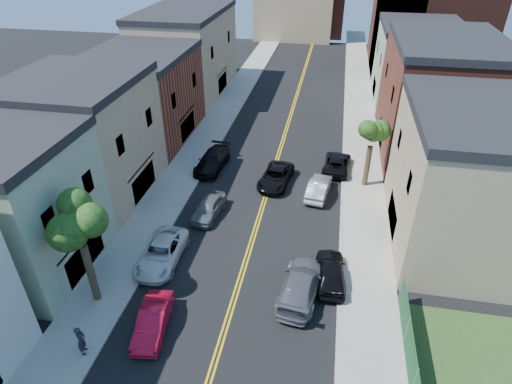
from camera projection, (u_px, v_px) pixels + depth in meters
The scene contains 26 objects.
sidewalk_left at pixel (215, 124), 46.70m from camera, with size 3.20×100.00×0.15m, color gray.
sidewalk_right at pixel (362, 135), 44.24m from camera, with size 3.20×100.00×0.15m, color gray.
curb_left at pixel (230, 125), 46.42m from camera, with size 0.30×100.00×0.15m, color gray.
curb_right at pixel (345, 134), 44.51m from camera, with size 0.30×100.00×0.15m, color gray.
bldg_left_palegrn at pixel (6, 211), 25.51m from camera, with size 9.00×8.00×8.50m, color gray.
bldg_left_tan_near at pixel (84, 142), 32.84m from camera, with size 9.00×10.00×9.00m, color #998466.
bldg_left_brick at pixel (142, 99), 42.22m from camera, with size 9.00×12.00×8.00m, color brown.
bldg_left_tan_far at pixel (187, 54), 53.41m from camera, with size 9.00×16.00×9.50m, color #998466.
bldg_right_tan at pixel (472, 183), 27.66m from camera, with size 9.00×12.00×9.00m, color #998466.
bldg_right_brick at pixel (437, 101), 38.99m from camera, with size 9.00×14.00×10.00m, color brown.
bldg_right_palegrn at pixel (416, 66), 50.99m from camera, with size 9.00×12.00×8.50m, color gray.
church at pixel (424, 16), 61.50m from camera, with size 16.20×14.20×22.60m.
backdrop_left at pixel (294, 4), 77.70m from camera, with size 14.00×8.00×12.00m, color #998466.
backdrop_center at pixel (317, 7), 80.93m from camera, with size 10.00×8.00×10.00m, color brown.
tree_left_mid at pixel (73, 208), 21.66m from camera, with size 5.20×5.20×9.29m.
tree_right_far at pixel (374, 122), 32.90m from camera, with size 4.40×4.40×8.03m.
red_sedan at pixel (153, 321), 23.00m from camera, with size 1.43×4.11×1.35m, color red.
white_pickup at pixel (162, 253), 27.64m from camera, with size 2.38×5.17×1.44m, color silver.
grey_car_left at pixel (209, 208), 32.00m from camera, with size 1.67×4.14×1.41m, color slate.
black_car_left at pixel (212, 161), 38.15m from camera, with size 2.14×5.26×1.53m, color black.
grey_car_right at pixel (301, 285), 25.12m from camera, with size 2.20×5.42×1.57m, color #57595F.
black_car_right at pixel (331, 272), 26.12m from camera, with size 1.75×4.35×1.48m, color black.
silver_car_right at pixel (319, 188), 34.38m from camera, with size 1.51×4.32×1.42m, color #B8BBC1.
dark_car_right_far at pixel (337, 163), 37.95m from camera, with size 2.21×4.79×1.33m, color black.
black_suv_lane at pixel (276, 177), 35.91m from camera, with size 2.28×4.94×1.37m, color black.
pedestrian_left at pixel (81, 340), 21.48m from camera, with size 0.66×0.43×1.80m, color #222128.
Camera 1 is at (4.56, -1.79, 18.91)m, focal length 29.93 mm.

